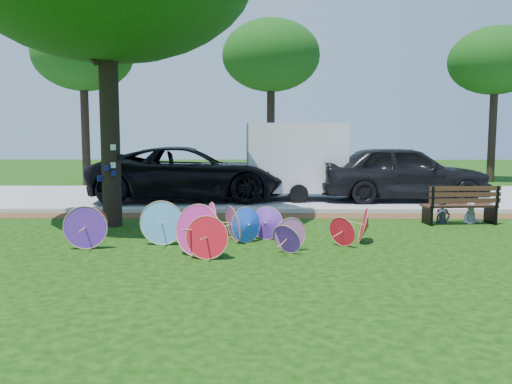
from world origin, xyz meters
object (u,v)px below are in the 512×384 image
(parasol_pile, at_px, (215,227))
(cargo_trailer, at_px, (295,157))
(person_left, at_px, (443,201))
(black_van, at_px, (189,174))
(dark_pickup, at_px, (402,173))
(park_bench, at_px, (458,205))
(person_right, at_px, (472,203))

(parasol_pile, xyz_separation_m, cargo_trailer, (2.06, 7.66, 1.05))
(person_left, bearing_deg, black_van, 132.73)
(dark_pickup, height_order, cargo_trailer, cargo_trailer)
(dark_pickup, bearing_deg, parasol_pile, 141.36)
(parasol_pile, relative_size, cargo_trailer, 1.85)
(parasol_pile, relative_size, dark_pickup, 1.09)
(parasol_pile, distance_m, park_bench, 6.24)
(park_bench, bearing_deg, parasol_pile, -159.25)
(parasol_pile, height_order, person_right, person_right)
(black_van, distance_m, park_bench, 8.56)
(black_van, relative_size, dark_pickup, 1.18)
(parasol_pile, bearing_deg, black_van, 101.74)
(parasol_pile, xyz_separation_m, dark_pickup, (5.56, 7.24, 0.55))
(dark_pickup, height_order, person_right, dark_pickup)
(cargo_trailer, relative_size, person_left, 2.96)
(dark_pickup, xyz_separation_m, cargo_trailer, (-3.50, 0.42, 0.50))
(cargo_trailer, relative_size, park_bench, 1.83)
(parasol_pile, relative_size, person_right, 5.92)
(parasol_pile, xyz_separation_m, black_van, (-1.53, 7.35, 0.52))
(cargo_trailer, bearing_deg, parasol_pile, -107.33)
(cargo_trailer, bearing_deg, park_bench, -56.65)
(black_van, relative_size, park_bench, 3.66)
(black_van, distance_m, cargo_trailer, 3.64)
(black_van, bearing_deg, park_bench, -128.12)
(black_van, relative_size, person_right, 6.43)
(cargo_trailer, distance_m, park_bench, 6.21)
(parasol_pile, relative_size, park_bench, 3.37)
(cargo_trailer, height_order, park_bench, cargo_trailer)
(parasol_pile, bearing_deg, park_bench, 25.47)
(dark_pickup, xyz_separation_m, person_left, (-0.28, -4.51, -0.38))
(person_left, bearing_deg, park_bench, -21.26)
(black_van, distance_m, person_right, 8.82)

